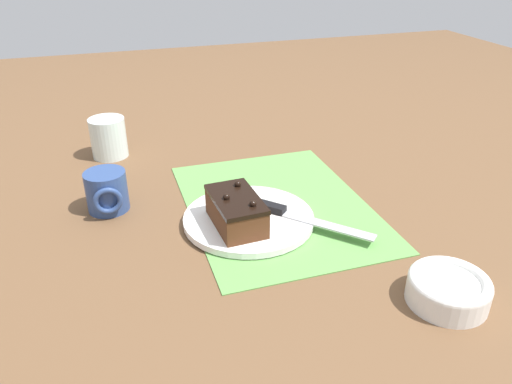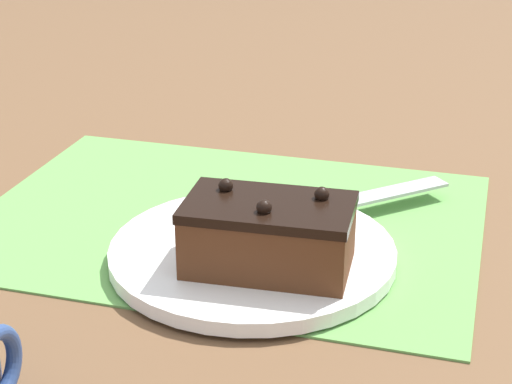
{
  "view_description": "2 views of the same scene",
  "coord_description": "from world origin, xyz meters",
  "px_view_note": "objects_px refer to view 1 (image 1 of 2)",
  "views": [
    {
      "loc": [
        0.8,
        -0.3,
        0.48
      ],
      "look_at": [
        0.04,
        -0.06,
        0.06
      ],
      "focal_mm": 35.0,
      "sensor_mm": 36.0,
      "label": 1
    },
    {
      "loc": [
        0.22,
        -0.68,
        0.34
      ],
      "look_at": [
        0.04,
        -0.06,
        0.06
      ],
      "focal_mm": 60.0,
      "sensor_mm": 36.0,
      "label": 2
    }
  ],
  "objects_px": {
    "drinking_glass": "(108,138)",
    "coffee_mug": "(107,192)",
    "serving_knife": "(286,212)",
    "chocolate_cake": "(236,211)",
    "small_bowl": "(448,289)",
    "cake_plate": "(249,219)"
  },
  "relations": [
    {
      "from": "small_bowl",
      "to": "cake_plate",
      "type": "bearing_deg",
      "value": -144.46
    },
    {
      "from": "cake_plate",
      "to": "small_bowl",
      "type": "xyz_separation_m",
      "value": [
        0.3,
        0.21,
        0.01
      ]
    },
    {
      "from": "cake_plate",
      "to": "serving_knife",
      "type": "height_order",
      "value": "serving_knife"
    },
    {
      "from": "drinking_glass",
      "to": "coffee_mug",
      "type": "relative_size",
      "value": 1.06
    },
    {
      "from": "chocolate_cake",
      "to": "drinking_glass",
      "type": "xyz_separation_m",
      "value": [
        -0.42,
        -0.19,
        0.0
      ]
    },
    {
      "from": "chocolate_cake",
      "to": "cake_plate",
      "type": "bearing_deg",
      "value": 126.59
    },
    {
      "from": "small_bowl",
      "to": "coffee_mug",
      "type": "distance_m",
      "value": 0.62
    },
    {
      "from": "chocolate_cake",
      "to": "serving_knife",
      "type": "distance_m",
      "value": 0.1
    },
    {
      "from": "chocolate_cake",
      "to": "small_bowl",
      "type": "distance_m",
      "value": 0.36
    },
    {
      "from": "cake_plate",
      "to": "drinking_glass",
      "type": "relative_size",
      "value": 2.57
    },
    {
      "from": "chocolate_cake",
      "to": "coffee_mug",
      "type": "xyz_separation_m",
      "value": [
        -0.15,
        -0.21,
        -0.01
      ]
    },
    {
      "from": "cake_plate",
      "to": "drinking_glass",
      "type": "xyz_separation_m",
      "value": [
        -0.39,
        -0.22,
        0.04
      ]
    },
    {
      "from": "coffee_mug",
      "to": "drinking_glass",
      "type": "bearing_deg",
      "value": 175.99
    },
    {
      "from": "drinking_glass",
      "to": "coffee_mug",
      "type": "bearing_deg",
      "value": -4.01
    },
    {
      "from": "drinking_glass",
      "to": "small_bowl",
      "type": "distance_m",
      "value": 0.81
    },
    {
      "from": "chocolate_cake",
      "to": "drinking_glass",
      "type": "relative_size",
      "value": 1.45
    },
    {
      "from": "serving_knife",
      "to": "drinking_glass",
      "type": "xyz_separation_m",
      "value": [
        -0.41,
        -0.29,
        0.03
      ]
    },
    {
      "from": "coffee_mug",
      "to": "cake_plate",
      "type": "bearing_deg",
      "value": 61.44
    },
    {
      "from": "small_bowl",
      "to": "drinking_glass",
      "type": "bearing_deg",
      "value": -147.79
    },
    {
      "from": "chocolate_cake",
      "to": "small_bowl",
      "type": "height_order",
      "value": "chocolate_cake"
    },
    {
      "from": "drinking_glass",
      "to": "serving_knife",
      "type": "bearing_deg",
      "value": 35.16
    },
    {
      "from": "serving_knife",
      "to": "cake_plate",
      "type": "bearing_deg",
      "value": -57.35
    }
  ]
}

